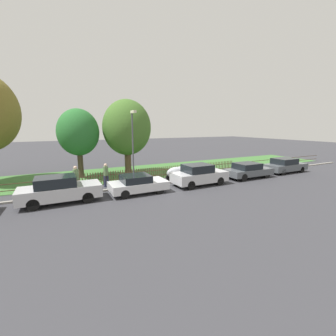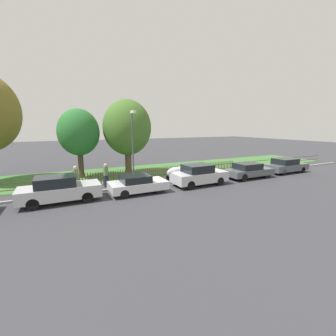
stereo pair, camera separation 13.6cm
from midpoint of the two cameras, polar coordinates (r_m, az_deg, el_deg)
name	(u,v)px [view 2 (the right image)]	position (r m, az deg, el deg)	size (l,w,h in m)	color
ground_plane	(176,183)	(17.71, 2.18, -3.79)	(120.00, 120.00, 0.00)	#38383D
kerb_stone	(175,182)	(17.78, 2.03, -3.53)	(43.10, 0.20, 0.12)	#9E998E
grass_strip	(151,171)	(22.50, -4.26, -0.69)	(43.10, 6.77, 0.01)	#3D7033
park_fence	(165,172)	(19.36, -0.61, -1.03)	(43.10, 0.05, 0.99)	brown
parked_car_black_saloon	(59,189)	(14.52, -25.64, -4.90)	(4.45, 1.79, 1.57)	#BCBCC1
parked_car_navy_estate	(137,184)	(15.09, -7.51, -3.97)	(3.77, 1.88, 1.23)	silver
parked_car_red_compact	(199,175)	(17.09, 8.09, -1.70)	(4.22, 1.91, 1.58)	#BCBCC1
parked_car_white_van	(248,170)	(20.45, 19.93, -0.54)	(4.24, 1.81, 1.31)	#51565B
parked_car_grey_coupe	(286,165)	(24.29, 27.88, 0.57)	(4.29, 1.79, 1.38)	#51565B
covered_motorcycle	(177,172)	(18.43, 2.43, -1.10)	(1.79, 0.95, 1.12)	black
tree_behind_motorcycle	(79,133)	(20.47, -21.56, 8.36)	(3.39, 3.39, 5.84)	#473828
tree_mid_park	(127,128)	(20.90, -10.13, 10.01)	(4.32, 4.32, 6.75)	brown
pedestrian_near_fence	(76,177)	(16.20, -22.13, -2.23)	(0.42, 0.39, 1.81)	#7F6B51
pedestrian_by_lamp	(106,174)	(17.05, -15.29, -1.37)	(0.47, 0.47, 1.73)	#2D3351
street_lamp	(133,139)	(16.34, -8.65, 7.17)	(0.20, 0.79, 5.46)	#47474C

